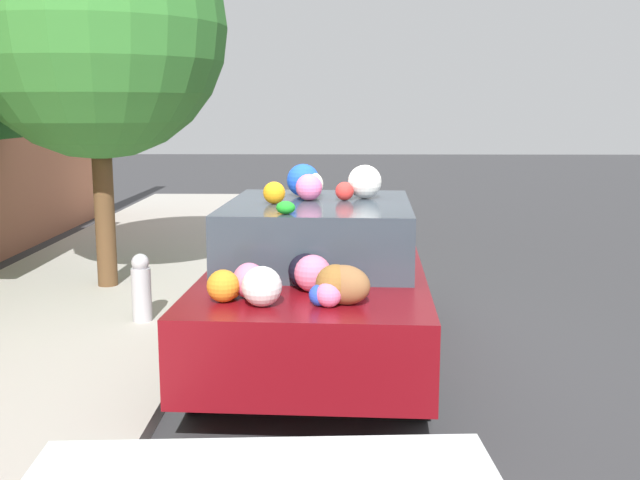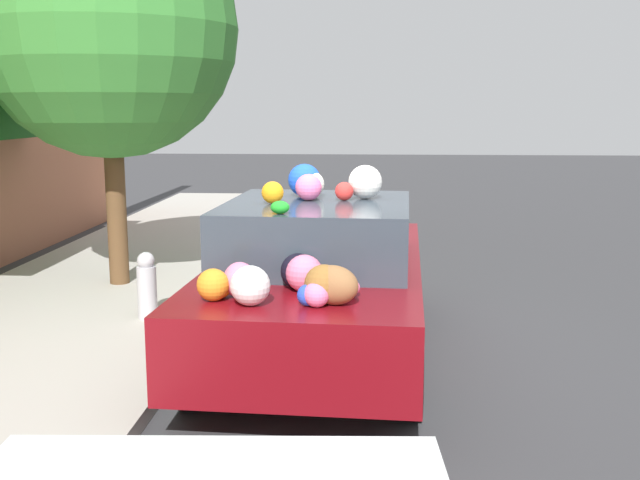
{
  "view_description": "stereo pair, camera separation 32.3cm",
  "coord_description": "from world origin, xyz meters",
  "views": [
    {
      "loc": [
        -6.7,
        -0.17,
        2.3
      ],
      "look_at": [
        0.0,
        -0.06,
        1.1
      ],
      "focal_mm": 42.0,
      "sensor_mm": 36.0,
      "label": 1
    },
    {
      "loc": [
        -6.69,
        -0.5,
        2.3
      ],
      "look_at": [
        0.0,
        -0.06,
        1.1
      ],
      "focal_mm": 42.0,
      "sensor_mm": 36.0,
      "label": 2
    }
  ],
  "objects": [
    {
      "name": "ground_plane",
      "position": [
        0.0,
        0.0,
        0.0
      ],
      "size": [
        60.0,
        60.0,
        0.0
      ],
      "primitive_type": "plane",
      "color": "#38383A"
    },
    {
      "name": "art_car",
      "position": [
        -0.05,
        -0.06,
        0.78
      ],
      "size": [
        4.33,
        2.03,
        1.78
      ],
      "rotation": [
        0.0,
        0.0,
        -0.05
      ],
      "color": "maroon",
      "rests_on": "ground"
    },
    {
      "name": "street_tree",
      "position": [
        2.22,
        2.58,
        3.21
      ],
      "size": [
        3.08,
        3.08,
        4.62
      ],
      "color": "brown",
      "rests_on": "sidewalk_curb"
    },
    {
      "name": "sidewalk_curb",
      "position": [
        0.0,
        2.7,
        0.07
      ],
      "size": [
        24.0,
        3.2,
        0.13
      ],
      "color": "#B2ADA3",
      "rests_on": "ground"
    },
    {
      "name": "fire_hydrant",
      "position": [
        0.69,
        1.77,
        0.48
      ],
      "size": [
        0.2,
        0.2,
        0.7
      ],
      "color": "#B2B2B7",
      "rests_on": "sidewalk_curb"
    }
  ]
}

